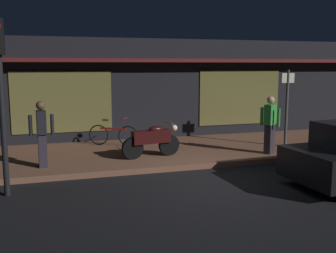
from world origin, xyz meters
TOP-DOWN VIEW (x-y plane):
  - ground_plane at (0.00, 0.00)m, footprint 60.00×60.00m
  - sidewalk_slab at (0.00, 3.00)m, footprint 18.00×4.00m
  - storefront_building at (0.00, 6.39)m, footprint 18.00×3.30m
  - motorcycle at (-0.92, 2.13)m, footprint 1.70×0.58m
  - bicycle_parked at (-1.71, 4.02)m, footprint 1.45×0.88m
  - person_photographer at (-3.84, 1.87)m, footprint 0.61×0.39m
  - person_bystander at (2.44, 1.59)m, footprint 0.44×0.56m
  - sign_post at (3.50, 2.37)m, footprint 0.44×0.09m
  - traffic_light_pole at (-4.56, 0.20)m, footprint 0.24×0.33m

SIDE VIEW (x-z plane):
  - ground_plane at x=0.00m, z-range 0.00..0.00m
  - sidewalk_slab at x=0.00m, z-range 0.00..0.15m
  - bicycle_parked at x=-1.71m, z-range 0.05..0.96m
  - motorcycle at x=-0.92m, z-range 0.16..1.13m
  - person_photographer at x=-3.84m, z-range 0.19..1.86m
  - person_bystander at x=2.44m, z-range 0.19..1.86m
  - sign_post at x=3.50m, z-range 0.31..2.71m
  - storefront_building at x=0.00m, z-range 0.00..3.60m
  - traffic_light_pole at x=-4.56m, z-range 0.68..4.28m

